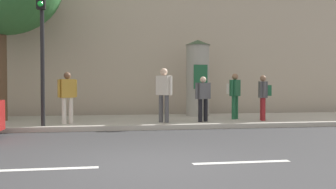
{
  "coord_description": "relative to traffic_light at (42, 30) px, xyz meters",
  "views": [
    {
      "loc": [
        -0.74,
        -6.73,
        1.43
      ],
      "look_at": [
        0.71,
        2.0,
        1.16
      ],
      "focal_mm": 42.35,
      "sensor_mm": 36.0,
      "label": 1
    }
  ],
  "objects": [
    {
      "name": "pedestrian_in_red_top",
      "position": [
        0.66,
        0.64,
        -1.86
      ],
      "size": [
        0.57,
        0.4,
        1.61
      ],
      "color": "silver",
      "rests_on": "sidewalk_curb"
    },
    {
      "name": "ground_plane",
      "position": [
        2.48,
        -5.24,
        -2.95
      ],
      "size": [
        80.0,
        80.0,
        0.0
      ],
      "primitive_type": "plane",
      "color": "#38383A"
    },
    {
      "name": "pedestrian_with_bag",
      "position": [
        7.09,
        0.64,
        -1.9
      ],
      "size": [
        0.44,
        0.55,
        1.52
      ],
      "color": "maroon",
      "rests_on": "sidewalk_curb"
    },
    {
      "name": "poster_column",
      "position": [
        5.35,
        2.86,
        -1.32
      ],
      "size": [
        0.97,
        0.97,
        2.92
      ],
      "color": "#9E9B93",
      "rests_on": "sidewalk_curb"
    },
    {
      "name": "building_backdrop",
      "position": [
        2.48,
        6.76,
        1.23
      ],
      "size": [
        36.0,
        5.0,
        8.36
      ],
      "primitive_type": "cube",
      "color": "#B7A893",
      "rests_on": "ground_plane"
    },
    {
      "name": "pedestrian_tallest",
      "position": [
        3.67,
        0.54,
        -1.76
      ],
      "size": [
        0.49,
        0.51,
        1.74
      ],
      "color": "#4C4C51",
      "rests_on": "sidewalk_curb"
    },
    {
      "name": "pedestrian_with_backpack",
      "position": [
        4.97,
        0.57,
        -1.94
      ],
      "size": [
        0.58,
        0.43,
        1.47
      ],
      "color": "black",
      "rests_on": "sidewalk_curb"
    },
    {
      "name": "pedestrian_in_dark_shirt",
      "position": [
        6.3,
        1.33,
        -1.85
      ],
      "size": [
        0.51,
        0.51,
        1.6
      ],
      "color": "#1E5938",
      "rests_on": "sidewalk_curb"
    },
    {
      "name": "sidewalk_curb",
      "position": [
        2.48,
        1.76,
        -2.87
      ],
      "size": [
        36.0,
        4.0,
        0.15
      ],
      "primitive_type": "cube",
      "color": "#B2ADA3",
      "rests_on": "ground_plane"
    },
    {
      "name": "traffic_light",
      "position": [
        0.0,
        0.0,
        0.0
      ],
      "size": [
        0.24,
        0.45,
        4.14
      ],
      "color": "black",
      "rests_on": "sidewalk_curb"
    },
    {
      "name": "lane_markings",
      "position": [
        2.48,
        -5.24,
        -2.94
      ],
      "size": [
        25.8,
        0.16,
        0.01
      ],
      "color": "silver",
      "rests_on": "ground_plane"
    }
  ]
}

